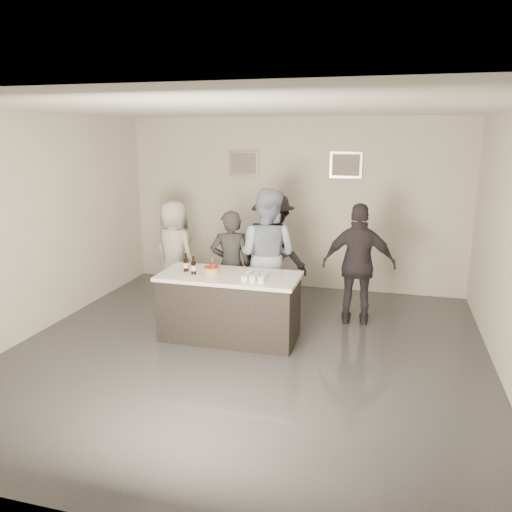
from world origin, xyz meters
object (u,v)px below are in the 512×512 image
cake (212,271)px  beer_bottle_a (186,262)px  person_guest_back (273,250)px  bar_counter (230,306)px  beer_bottle_b (193,265)px  person_guest_left (174,252)px  person_guest_right (359,265)px  person_main_black (231,265)px  person_main_blue (266,255)px

cake → beer_bottle_a: 0.39m
cake → person_guest_back: size_ratio=0.12×
person_guest_back → bar_counter: bearing=100.4°
beer_bottle_b → person_guest_left: size_ratio=0.16×
bar_counter → person_guest_right: 1.97m
person_guest_left → person_guest_back: (1.60, 0.22, 0.07)m
bar_counter → person_guest_left: 1.89m
beer_bottle_a → person_guest_left: bearing=120.5°
bar_counter → person_guest_left: bearing=137.2°
beer_bottle_b → person_guest_back: bearing=66.1°
person_main_black → person_guest_left: bearing=-42.0°
person_guest_right → person_main_black: bearing=6.0°
bar_counter → person_guest_back: size_ratio=1.02×
beer_bottle_b → cake: bearing=22.3°
bar_counter → person_main_blue: person_main_blue is taller
beer_bottle_b → beer_bottle_a: bearing=146.5°
beer_bottle_a → person_guest_right: 2.47m
beer_bottle_b → person_guest_left: person_guest_left is taller
person_guest_left → person_guest_right: 2.99m
beer_bottle_a → beer_bottle_b: same height
person_main_black → person_guest_back: bearing=-137.2°
beer_bottle_a → person_main_blue: person_main_blue is taller
person_main_black → person_guest_left: size_ratio=0.99×
cake → person_main_black: bearing=87.4°
bar_counter → beer_bottle_b: beer_bottle_b is taller
bar_counter → person_main_black: 0.83m
person_main_blue → bar_counter: bearing=80.3°
beer_bottle_b → person_main_black: person_main_black is taller
person_main_blue → person_guest_left: bearing=-4.4°
bar_counter → cake: 0.54m
person_main_blue → person_guest_right: (1.33, 0.17, -0.09)m
beer_bottle_a → person_main_black: person_main_black is taller
person_guest_right → person_guest_back: size_ratio=0.97×
bar_counter → person_main_black: size_ratio=1.13×
beer_bottle_a → beer_bottle_b: bearing=-33.5°
beer_bottle_b → person_guest_back: size_ratio=0.14×
beer_bottle_a → person_main_blue: 1.25m
person_guest_left → person_guest_right: person_guest_right is taller
person_main_blue → person_guest_back: (-0.05, 0.63, -0.07)m
person_guest_right → person_guest_left: bearing=-8.1°
person_main_black → person_guest_left: (-1.15, 0.54, 0.01)m
person_guest_left → bar_counter: bearing=160.0°
cake → person_main_black: 0.74m
bar_counter → cake: cake is taller
person_main_blue → person_guest_left: (-1.66, 0.41, -0.14)m
bar_counter → person_guest_right: (1.62, 1.02, 0.44)m
beer_bottle_b → person_guest_right: (2.08, 1.13, -0.14)m
cake → person_main_black: person_main_black is taller
cake → person_guest_left: 1.70m
beer_bottle_a → person_guest_left: 1.48m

